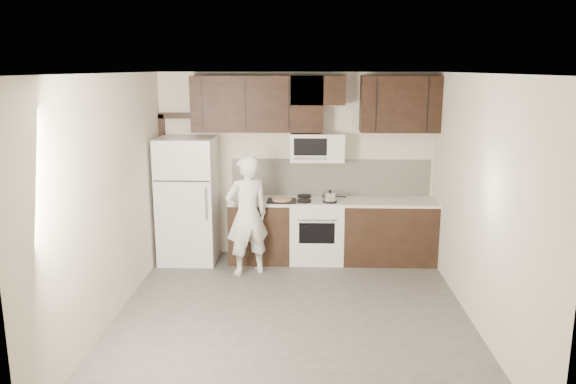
# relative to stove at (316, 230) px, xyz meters

# --- Properties ---
(floor) EXTENTS (4.50, 4.50, 0.00)m
(floor) POSITION_rel_stove_xyz_m (-0.30, -1.94, -0.46)
(floor) COLOR #4B4947
(floor) RESTS_ON ground
(back_wall) EXTENTS (4.00, 0.00, 4.00)m
(back_wall) POSITION_rel_stove_xyz_m (-0.30, 0.31, 0.89)
(back_wall) COLOR beige
(back_wall) RESTS_ON ground
(ceiling) EXTENTS (4.50, 4.50, 0.00)m
(ceiling) POSITION_rel_stove_xyz_m (-0.30, -1.94, 2.24)
(ceiling) COLOR white
(ceiling) RESTS_ON back_wall
(counter_run) EXTENTS (2.95, 0.64, 0.91)m
(counter_run) POSITION_rel_stove_xyz_m (0.30, 0.00, -0.00)
(counter_run) COLOR black
(counter_run) RESTS_ON floor
(stove) EXTENTS (0.76, 0.66, 0.94)m
(stove) POSITION_rel_stove_xyz_m (0.00, 0.00, 0.00)
(stove) COLOR silver
(stove) RESTS_ON floor
(backsplash) EXTENTS (2.90, 0.02, 0.54)m
(backsplash) POSITION_rel_stove_xyz_m (0.20, 0.30, 0.72)
(backsplash) COLOR beige
(backsplash) RESTS_ON counter_run
(upper_cabinets) EXTENTS (3.48, 0.35, 0.78)m
(upper_cabinets) POSITION_rel_stove_xyz_m (-0.09, 0.14, 1.82)
(upper_cabinets) COLOR black
(upper_cabinets) RESTS_ON back_wall
(microwave) EXTENTS (0.76, 0.42, 0.40)m
(microwave) POSITION_rel_stove_xyz_m (-0.00, 0.12, 1.19)
(microwave) COLOR silver
(microwave) RESTS_ON upper_cabinets
(refrigerator) EXTENTS (0.80, 0.76, 1.80)m
(refrigerator) POSITION_rel_stove_xyz_m (-1.85, -0.05, 0.44)
(refrigerator) COLOR silver
(refrigerator) RESTS_ON floor
(door_trim) EXTENTS (0.50, 0.08, 2.12)m
(door_trim) POSITION_rel_stove_xyz_m (-2.22, 0.27, 0.79)
(door_trim) COLOR black
(door_trim) RESTS_ON floor
(saucepan) EXTENTS (0.32, 0.19, 0.18)m
(saucepan) POSITION_rel_stove_xyz_m (0.18, -0.15, 0.52)
(saucepan) COLOR silver
(saucepan) RESTS_ON stove
(baking_tray) EXTENTS (0.41, 0.31, 0.02)m
(baking_tray) POSITION_rel_stove_xyz_m (-0.50, -0.14, 0.46)
(baking_tray) COLOR black
(baking_tray) RESTS_ON counter_run
(pizza) EXTENTS (0.28, 0.28, 0.02)m
(pizza) POSITION_rel_stove_xyz_m (-0.50, -0.14, 0.48)
(pizza) COLOR tan
(pizza) RESTS_ON baking_tray
(person) EXTENTS (0.71, 0.62, 1.64)m
(person) POSITION_rel_stove_xyz_m (-0.94, -0.57, 0.36)
(person) COLOR white
(person) RESTS_ON floor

